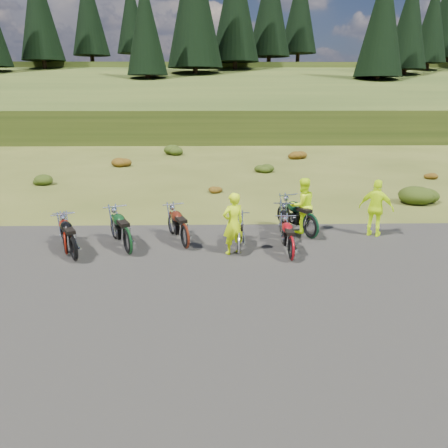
{
  "coord_description": "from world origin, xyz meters",
  "views": [
    {
      "loc": [
        -0.37,
        -10.64,
        4.5
      ],
      "look_at": [
        -0.1,
        1.09,
        0.94
      ],
      "focal_mm": 35.0,
      "sensor_mm": 36.0,
      "label": 1
    }
  ],
  "objects_px": {
    "motorcycle_7": "(310,239)",
    "motorcycle_3": "(239,255)",
    "person_middle": "(233,225)",
    "motorcycle_0": "(75,262)"
  },
  "relations": [
    {
      "from": "motorcycle_7",
      "to": "person_middle",
      "type": "height_order",
      "value": "person_middle"
    },
    {
      "from": "motorcycle_7",
      "to": "person_middle",
      "type": "bearing_deg",
      "value": 92.13
    },
    {
      "from": "motorcycle_3",
      "to": "motorcycle_7",
      "type": "distance_m",
      "value": 2.7
    },
    {
      "from": "person_middle",
      "to": "motorcycle_7",
      "type": "bearing_deg",
      "value": -178.71
    },
    {
      "from": "motorcycle_0",
      "to": "motorcycle_3",
      "type": "xyz_separation_m",
      "value": [
        4.55,
        0.45,
        0.0
      ]
    },
    {
      "from": "motorcycle_0",
      "to": "person_middle",
      "type": "relative_size",
      "value": 1.17
    },
    {
      "from": "motorcycle_3",
      "to": "person_middle",
      "type": "bearing_deg",
      "value": 78.08
    },
    {
      "from": "motorcycle_0",
      "to": "motorcycle_7",
      "type": "relative_size",
      "value": 0.92
    },
    {
      "from": "motorcycle_3",
      "to": "person_middle",
      "type": "distance_m",
      "value": 0.91
    },
    {
      "from": "motorcycle_7",
      "to": "motorcycle_3",
      "type": "bearing_deg",
      "value": 94.68
    }
  ]
}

